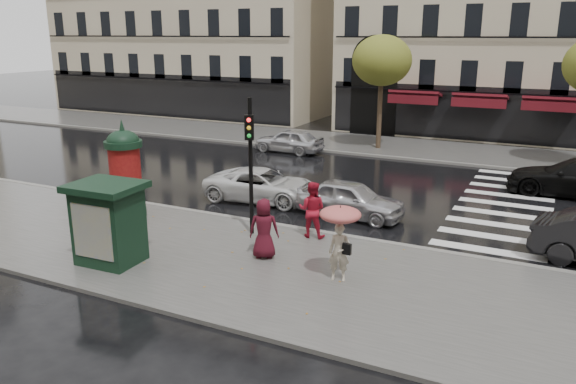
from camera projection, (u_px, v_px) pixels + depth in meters
The scene contains 16 objects.
ground at pixel (262, 262), 17.05m from camera, with size 160.00×160.00×0.00m, color black.
near_sidewalk at pixel (254, 266), 16.60m from camera, with size 90.00×7.00×0.12m, color #474744.
far_sidewalk at pixel (415, 149), 33.43m from camera, with size 90.00×6.00×0.12m, color #474744.
near_kerb at pixel (303, 230), 19.62m from camera, with size 90.00×0.25×0.14m, color slate.
far_kerb at pixel (402, 158), 30.84m from camera, with size 90.00×0.25×0.14m, color slate.
zebra_crossing at pixel (505, 204), 22.78m from camera, with size 3.60×11.75×0.01m, color silver.
tree_far_left at pixel (382, 61), 32.03m from camera, with size 3.40×3.40×6.64m.
woman_umbrella at pixel (340, 231), 15.13m from camera, with size 1.13×1.13×2.17m.
woman_red at pixel (312, 209), 18.58m from camera, with size 0.92×0.72×1.90m, color #AB1529.
man_burgundy at pixel (264, 228), 16.85m from camera, with size 0.90×0.59×1.84m, color #450D19.
morris_column at pixel (125, 170), 20.49m from camera, with size 1.35×1.35×3.65m.
traffic_light at pixel (250, 154), 18.31m from camera, with size 0.35×0.45×4.59m.
newsstand at pixel (109, 222), 16.43m from camera, with size 2.08×1.78×2.42m.
car_silver at pixel (350, 199), 21.05m from camera, with size 1.65×4.11×1.40m, color silver.
car_white at pixel (262, 185), 23.08m from camera, with size 2.21×4.78×1.33m, color silver.
car_far_silver at pixel (289, 141), 32.54m from camera, with size 1.64×4.07×1.39m, color silver.
Camera 1 is at (7.71, -13.84, 6.69)m, focal length 35.00 mm.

